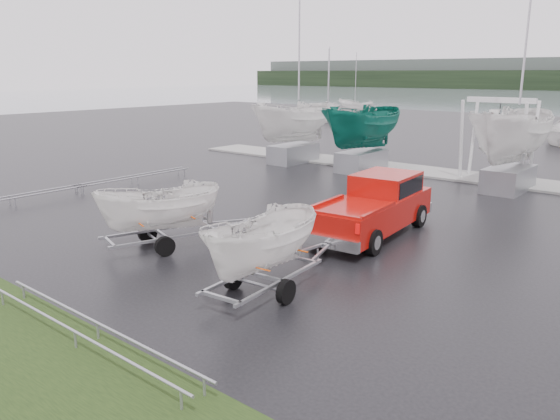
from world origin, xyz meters
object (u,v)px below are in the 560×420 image
at_px(pickup_truck, 376,204).
at_px(boat_hoist, 498,128).
at_px(trailer_hitched, 263,196).
at_px(trailer_parked, 158,170).

height_order(pickup_truck, boat_hoist, boat_hoist).
height_order(trailer_hitched, boat_hoist, trailer_hitched).
xyz_separation_m(trailer_parked, boat_hoist, (4.15, 17.61, 0.22)).
xyz_separation_m(pickup_truck, trailer_parked, (-4.25, -5.71, 1.43)).
bearing_deg(pickup_truck, trailer_parked, -131.77).
bearing_deg(pickup_truck, boat_hoist, 85.38).
distance_m(trailer_hitched, boat_hoist, 18.32).
bearing_deg(boat_hoist, pickup_truck, -89.51).
height_order(trailer_parked, boat_hoist, trailer_parked).
bearing_deg(trailer_parked, boat_hoist, 95.16).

